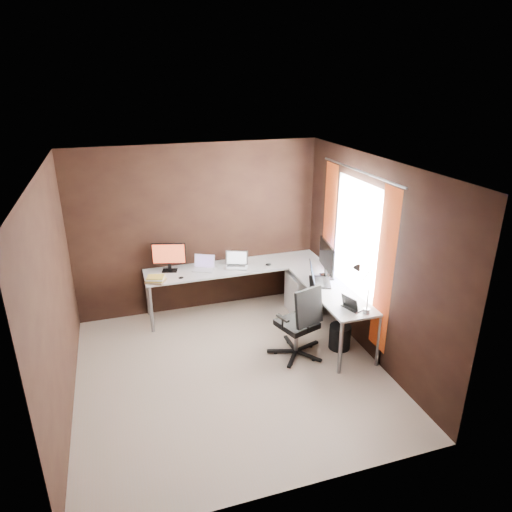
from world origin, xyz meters
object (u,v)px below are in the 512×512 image
(monitor_right, at_px, (327,258))
(desk_lamp, at_px, (361,283))
(drawer_pedestal, at_px, (303,294))
(laptop_silver, at_px, (236,263))
(wastebasket, at_px, (340,337))
(laptop_white, at_px, (204,266))
(book_stack, at_px, (156,279))
(laptop_black_small, at_px, (352,305))
(monitor_left, at_px, (169,255))
(office_chair, at_px, (298,335))
(laptop_black_big, at_px, (317,279))

(monitor_right, relative_size, desk_lamp, 1.03)
(drawer_pedestal, distance_m, laptop_silver, 1.11)
(wastebasket, bearing_deg, laptop_silver, 125.91)
(laptop_white, bearing_deg, book_stack, -136.06)
(laptop_white, distance_m, laptop_black_small, 2.26)
(monitor_left, xyz_separation_m, wastebasket, (1.97, -1.54, -0.80))
(book_stack, relative_size, desk_lamp, 0.52)
(monitor_left, bearing_deg, office_chair, -33.42)
(drawer_pedestal, distance_m, book_stack, 2.19)
(monitor_left, xyz_separation_m, laptop_black_small, (1.95, -1.81, -0.20))
(laptop_white, height_order, laptop_black_big, laptop_black_big)
(book_stack, bearing_deg, laptop_silver, 8.93)
(monitor_right, bearing_deg, book_stack, 85.73)
(monitor_right, distance_m, book_stack, 2.36)
(desk_lamp, bearing_deg, laptop_silver, 106.03)
(monitor_left, distance_m, desk_lamp, 2.76)
(laptop_black_small, bearing_deg, wastebasket, -23.07)
(laptop_black_big, bearing_deg, monitor_right, -35.20)
(monitor_right, distance_m, desk_lamp, 1.03)
(laptop_silver, height_order, laptop_black_big, laptop_black_big)
(monitor_right, xyz_separation_m, laptop_silver, (-1.09, 0.75, -0.24))
(laptop_silver, bearing_deg, laptop_black_small, -37.46)
(laptop_silver, distance_m, desk_lamp, 2.08)
(laptop_white, bearing_deg, laptop_black_big, -7.48)
(laptop_black_big, distance_m, book_stack, 2.20)
(laptop_silver, bearing_deg, wastebasket, -32.08)
(monitor_left, bearing_deg, book_stack, -111.57)
(drawer_pedestal, relative_size, office_chair, 0.60)
(book_stack, bearing_deg, laptop_black_big, -18.17)
(laptop_black_small, bearing_deg, book_stack, 38.08)
(laptop_white, relative_size, laptop_black_small, 1.25)
(monitor_right, height_order, book_stack, monitor_right)
(laptop_black_small, bearing_deg, office_chair, 45.84)
(laptop_black_big, xyz_separation_m, wastebasket, (0.12, -0.53, -0.62))
(monitor_right, distance_m, laptop_black_small, 0.96)
(laptop_white, height_order, laptop_black_small, laptop_white)
(book_stack, distance_m, office_chair, 2.08)
(drawer_pedestal, xyz_separation_m, desk_lamp, (0.09, -1.44, 0.81))
(laptop_black_big, relative_size, book_stack, 1.54)
(drawer_pedestal, distance_m, monitor_left, 2.07)
(monitor_right, distance_m, office_chair, 1.18)
(monitor_left, height_order, wastebasket, monitor_left)
(monitor_right, bearing_deg, drawer_pedestal, 28.79)
(drawer_pedestal, relative_size, wastebasket, 1.85)
(drawer_pedestal, bearing_deg, desk_lamp, -86.61)
(wastebasket, bearing_deg, monitor_left, 142.01)
(laptop_black_big, relative_size, laptop_black_small, 1.65)
(monitor_left, xyz_separation_m, book_stack, (-0.24, -0.33, -0.20))
(drawer_pedestal, relative_size, laptop_black_big, 1.24)
(laptop_silver, xyz_separation_m, desk_lamp, (1.03, -1.77, 0.33))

